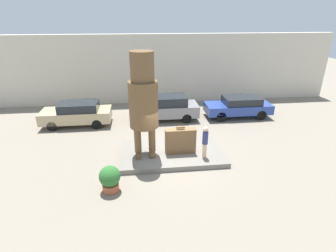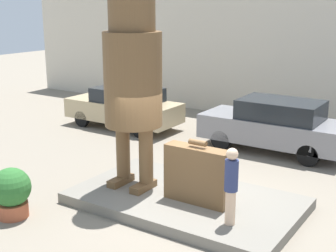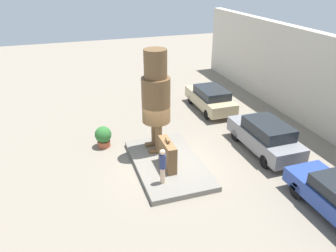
# 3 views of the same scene
# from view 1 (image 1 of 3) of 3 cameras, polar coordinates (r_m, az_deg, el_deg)

# --- Properties ---
(ground_plane) EXTENTS (60.00, 60.00, 0.00)m
(ground_plane) POSITION_cam_1_polar(r_m,az_deg,el_deg) (13.20, 0.90, -6.47)
(ground_plane) COLOR gray
(pedestal) EXTENTS (5.05, 2.97, 0.24)m
(pedestal) POSITION_cam_1_polar(r_m,az_deg,el_deg) (13.14, 0.90, -6.01)
(pedestal) COLOR slate
(pedestal) RESTS_ON ground_plane
(building_backdrop) EXTENTS (28.00, 0.60, 5.22)m
(building_backdrop) POSITION_cam_1_polar(r_m,az_deg,el_deg) (20.89, -2.37, 12.30)
(building_backdrop) COLOR beige
(building_backdrop) RESTS_ON ground_plane
(statue_figure) EXTENTS (1.32, 1.32, 4.89)m
(statue_figure) POSITION_cam_1_polar(r_m,az_deg,el_deg) (11.76, -5.41, 6.12)
(statue_figure) COLOR brown
(statue_figure) RESTS_ON pedestal
(giant_suitcase) EXTENTS (1.48, 0.40, 1.41)m
(giant_suitcase) POSITION_cam_1_polar(r_m,az_deg,el_deg) (12.72, 2.71, -3.27)
(giant_suitcase) COLOR brown
(giant_suitcase) RESTS_ON pedestal
(tourist) EXTENTS (0.27, 0.27, 1.56)m
(tourist) POSITION_cam_1_polar(r_m,az_deg,el_deg) (12.33, 8.08, -3.20)
(tourist) COLOR beige
(tourist) RESTS_ON pedestal
(parked_car_tan) EXTENTS (4.28, 1.74, 1.49)m
(parked_car_tan) POSITION_cam_1_polar(r_m,az_deg,el_deg) (17.48, -19.18, 2.64)
(parked_car_tan) COLOR tan
(parked_car_tan) RESTS_ON ground_plane
(parked_car_grey) EXTENTS (4.40, 1.74, 1.63)m
(parked_car_grey) POSITION_cam_1_polar(r_m,az_deg,el_deg) (17.38, -0.57, 4.06)
(parked_car_grey) COLOR gray
(parked_car_grey) RESTS_ON ground_plane
(parked_car_blue) EXTENTS (4.42, 1.72, 1.42)m
(parked_car_blue) POSITION_cam_1_polar(r_m,az_deg,el_deg) (18.52, 15.12, 4.20)
(parked_car_blue) COLOR #284293
(parked_car_blue) RESTS_ON ground_plane
(planter_pot) EXTENTS (0.84, 0.84, 1.10)m
(planter_pot) POSITION_cam_1_polar(r_m,az_deg,el_deg) (10.75, -12.53, -11.04)
(planter_pot) COLOR #AD5638
(planter_pot) RESTS_ON ground_plane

